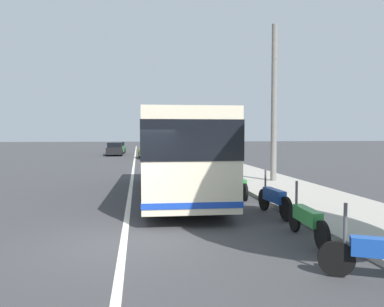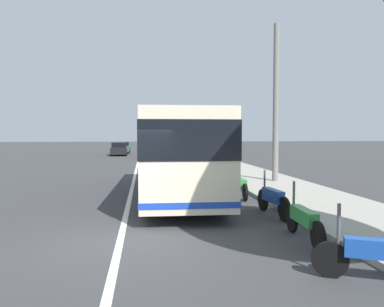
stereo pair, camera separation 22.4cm
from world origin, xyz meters
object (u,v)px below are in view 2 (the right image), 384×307
at_px(car_oncoming, 153,151).
at_px(car_side_street, 119,149).
at_px(utility_pole, 276,105).
at_px(motorcycle_far_end, 273,199).
at_px(car_ahead_same_lane, 122,148).
at_px(coach_bus, 178,149).
at_px(motorcycle_mid_row, 240,185).
at_px(motorcycle_nearest_curb, 304,220).

distance_m(car_oncoming, car_side_street, 6.97).
relative_size(car_side_street, utility_pole, 0.61).
xyz_separation_m(car_oncoming, car_side_street, (5.91, 3.70, 0.01)).
relative_size(motorcycle_far_end, utility_pole, 0.28).
bearing_deg(car_ahead_same_lane, utility_pole, 17.08).
bearing_deg(motorcycle_far_end, coach_bus, 27.47).
distance_m(coach_bus, motorcycle_far_end, 4.75).
xyz_separation_m(motorcycle_mid_row, car_oncoming, (22.82, 2.73, 0.23)).
xyz_separation_m(motorcycle_nearest_curb, motorcycle_mid_row, (5.78, -0.08, 0.01)).
relative_size(motorcycle_mid_row, car_side_street, 0.50).
relative_size(car_oncoming, car_side_street, 0.95).
relative_size(motorcycle_nearest_curb, motorcycle_mid_row, 0.93).
distance_m(car_ahead_same_lane, car_side_street, 5.00).
distance_m(car_ahead_same_lane, car_oncoming, 11.52).
bearing_deg(car_ahead_same_lane, motorcycle_nearest_curb, 9.49).
relative_size(coach_bus, car_oncoming, 2.36).
xyz_separation_m(coach_bus, motorcycle_nearest_curb, (-6.42, -2.22, -1.34)).
bearing_deg(car_side_street, motorcycle_far_end, 10.15).
xyz_separation_m(car_oncoming, utility_pole, (-19.33, -5.39, 3.11)).
xyz_separation_m(coach_bus, car_oncoming, (22.18, 0.44, -1.11)).
bearing_deg(car_oncoming, utility_pole, -168.96).
xyz_separation_m(motorcycle_mid_row, car_ahead_same_lane, (33.73, 6.41, 0.21)).
xyz_separation_m(coach_bus, motorcycle_far_end, (-3.87, -2.42, -1.32)).
relative_size(car_ahead_same_lane, utility_pole, 0.57).
bearing_deg(motorcycle_far_end, car_side_street, 7.04).
xyz_separation_m(motorcycle_nearest_curb, car_ahead_same_lane, (39.51, 6.34, 0.21)).
relative_size(car_ahead_same_lane, car_side_street, 0.94).
bearing_deg(car_oncoming, car_ahead_same_lane, 14.10).
height_order(motorcycle_far_end, motorcycle_mid_row, motorcycle_far_end).
bearing_deg(motorcycle_mid_row, car_oncoming, 9.58).
relative_size(motorcycle_nearest_curb, motorcycle_far_end, 1.00).
relative_size(car_ahead_same_lane, car_oncoming, 0.98).
bearing_deg(motorcycle_nearest_curb, car_oncoming, 8.03).
xyz_separation_m(coach_bus, utility_pole, (2.84, -4.95, 2.00)).
height_order(motorcycle_mid_row, utility_pole, utility_pole).
bearing_deg(coach_bus, utility_pole, -58.09).
bearing_deg(car_oncoming, car_side_street, 27.56).
bearing_deg(car_oncoming, motorcycle_mid_row, -177.71).
bearing_deg(utility_pole, coach_bus, 119.86).
distance_m(motorcycle_nearest_curb, car_oncoming, 28.72).
relative_size(coach_bus, car_ahead_same_lane, 2.41).
xyz_separation_m(motorcycle_far_end, car_oncoming, (26.05, 2.86, 0.21)).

